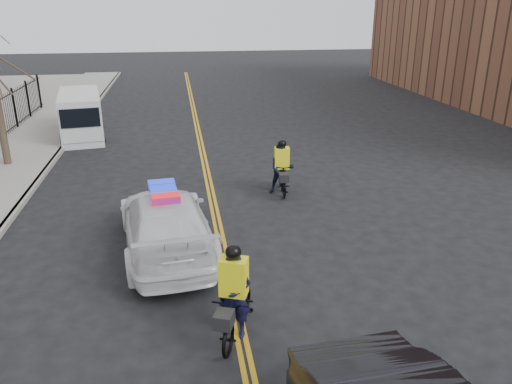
{
  "coord_description": "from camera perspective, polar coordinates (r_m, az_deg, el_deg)",
  "views": [
    {
      "loc": [
        -0.96,
        -9.84,
        5.97
      ],
      "look_at": [
        0.98,
        2.37,
        1.3
      ],
      "focal_mm": 35.0,
      "sensor_mm": 36.0,
      "label": 1
    }
  ],
  "objects": [
    {
      "name": "cargo_van",
      "position": [
        25.2,
        -19.35,
        8.2
      ],
      "size": [
        2.56,
        5.17,
        2.08
      ],
      "rotation": [
        0.0,
        0.0,
        0.16
      ],
      "color": "silver",
      "rests_on": "ground"
    },
    {
      "name": "cyclist_near",
      "position": [
        9.63,
        -2.53,
        -12.75
      ],
      "size": [
        1.35,
        2.06,
        1.91
      ],
      "rotation": [
        0.0,
        0.0,
        -0.38
      ],
      "color": "black",
      "rests_on": "ground"
    },
    {
      "name": "center_line_left",
      "position": [
        18.83,
        -5.88,
        2.12
      ],
      "size": [
        0.1,
        60.0,
        0.01
      ],
      "primitive_type": "cube",
      "color": "gold",
      "rests_on": "ground"
    },
    {
      "name": "cyclist_far",
      "position": [
        16.62,
        2.94,
        2.27
      ],
      "size": [
        0.88,
        1.86,
        1.84
      ],
      "rotation": [
        0.0,
        0.0,
        -0.09
      ],
      "color": "black",
      "rests_on": "ground"
    },
    {
      "name": "curb",
      "position": [
        19.46,
        -23.56,
        1.27
      ],
      "size": [
        0.2,
        60.0,
        0.15
      ],
      "primitive_type": "cube",
      "color": "gray",
      "rests_on": "ground"
    },
    {
      "name": "ground",
      "position": [
        11.55,
        -3.0,
        -10.46
      ],
      "size": [
        120.0,
        120.0,
        0.0
      ],
      "primitive_type": "plane",
      "color": "black",
      "rests_on": "ground"
    },
    {
      "name": "police_cruiser",
      "position": [
        12.88,
        -10.28,
        -3.44
      ],
      "size": [
        2.75,
        5.53,
        1.7
      ],
      "rotation": [
        0.0,
        0.0,
        3.25
      ],
      "color": "white",
      "rests_on": "ground"
    },
    {
      "name": "center_line_right",
      "position": [
        18.84,
        -5.39,
        2.14
      ],
      "size": [
        0.1,
        60.0,
        0.01
      ],
      "primitive_type": "cube",
      "color": "gold",
      "rests_on": "ground"
    }
  ]
}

